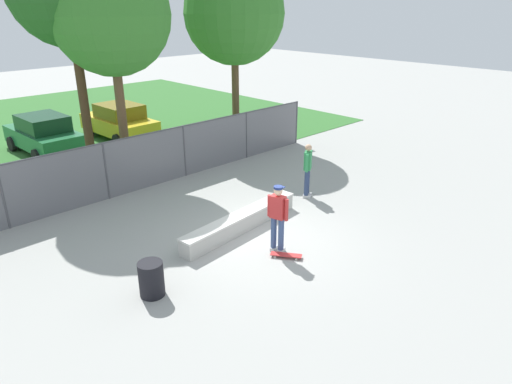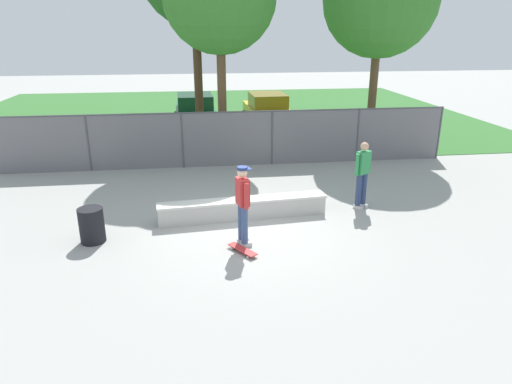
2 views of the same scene
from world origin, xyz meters
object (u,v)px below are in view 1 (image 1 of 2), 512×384
at_px(tree_mid, 234,14).
at_px(trash_bin, 151,279).
at_px(car_yellow, 119,121).
at_px(tree_near_right, 111,16).
at_px(bystander, 308,168).
at_px(skateboard, 286,255).
at_px(concrete_ledge, 241,222).
at_px(car_green, 44,134).
at_px(skateboarder, 278,216).

distance_m(tree_mid, trash_bin, 13.21).
bearing_deg(trash_bin, car_yellow, 63.89).
relative_size(tree_near_right, trash_bin, 9.38).
distance_m(tree_near_right, bystander, 8.13).
bearing_deg(skateboard, bystander, 32.79).
height_order(tree_near_right, trash_bin, tree_near_right).
xyz_separation_m(bystander, trash_bin, (-6.76, -1.23, -0.60)).
bearing_deg(concrete_ledge, bystander, 5.06).
relative_size(tree_mid, bystander, 4.25).
bearing_deg(tree_mid, car_green, 147.49).
height_order(skateboarder, tree_mid, tree_mid).
bearing_deg(car_yellow, skateboarder, -101.15).
height_order(concrete_ledge, car_yellow, car_yellow).
height_order(car_green, bystander, bystander).
bearing_deg(trash_bin, skateboard, -16.55).
distance_m(skateboarder, tree_near_right, 8.91).
bearing_deg(tree_mid, skateboard, -125.01).
height_order(concrete_ledge, tree_near_right, tree_near_right).
xyz_separation_m(tree_near_right, trash_bin, (-3.42, -7.01, -5.22)).
height_order(concrete_ledge, skateboard, concrete_ledge).
distance_m(car_green, car_yellow, 3.45).
height_order(concrete_ledge, bystander, bystander).
height_order(skateboarder, tree_near_right, tree_near_right).
relative_size(skateboarder, car_yellow, 0.43).
xyz_separation_m(skateboard, bystander, (3.44, 2.21, 0.94)).
distance_m(tree_near_right, car_yellow, 7.31).
relative_size(skateboard, car_green, 0.18).
relative_size(concrete_ledge, car_yellow, 1.02).
height_order(skateboarder, bystander, skateboarder).
distance_m(tree_mid, car_green, 9.55).
distance_m(bystander, trash_bin, 6.90).
xyz_separation_m(car_yellow, trash_bin, (-5.86, -11.96, -0.43)).
relative_size(skateboarder, skateboard, 2.38).
xyz_separation_m(skateboard, car_green, (-0.91, 13.14, 0.77)).
bearing_deg(trash_bin, skateboarder, -10.36).
height_order(skateboard, car_green, car_green).
distance_m(concrete_ledge, car_yellow, 11.28).
distance_m(car_green, bystander, 11.76).
distance_m(tree_near_right, car_green, 7.09).
bearing_deg(car_yellow, concrete_ledge, -101.85).
relative_size(concrete_ledge, skateboard, 5.63).
bearing_deg(concrete_ledge, car_yellow, 78.15).
bearing_deg(car_green, skateboard, -86.05).
bearing_deg(tree_near_right, car_yellow, 63.73).
distance_m(tree_mid, car_yellow, 7.30).
xyz_separation_m(skateboarder, skateboard, (-0.06, -0.37, -0.96)).
bearing_deg(car_green, bystander, -68.32).
distance_m(car_green, trash_bin, 12.40).
xyz_separation_m(tree_mid, car_yellow, (-3.55, 4.27, -4.75)).
xyz_separation_m(skateboarder, trash_bin, (-3.38, 0.62, -0.63)).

